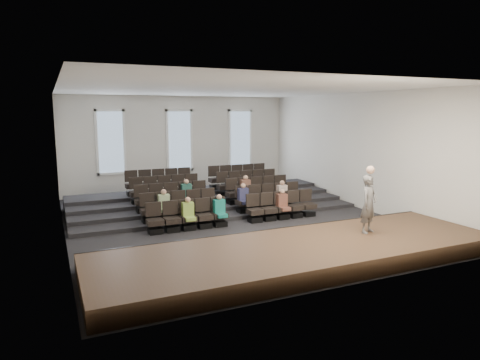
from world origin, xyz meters
name	(u,v)px	position (x,y,z in m)	size (l,w,h in m)	color
ground	(231,220)	(0.00, 0.00, 0.00)	(14.00, 14.00, 0.00)	black
ceiling	(231,89)	(0.00, 0.00, 5.01)	(12.00, 14.00, 0.02)	white
wall_back	(179,144)	(0.00, 7.02, 2.50)	(12.00, 0.04, 5.00)	silver
wall_front	(349,185)	(0.00, -7.02, 2.50)	(12.00, 0.04, 5.00)	silver
wall_left	(60,164)	(-6.02, 0.00, 2.50)	(0.04, 14.00, 5.00)	silver
wall_right	(358,151)	(6.02, 0.00, 2.50)	(0.04, 14.00, 5.00)	silver
stage	(302,253)	(0.00, -5.10, 0.25)	(11.80, 3.60, 0.50)	#402B1B
stage_lip	(272,237)	(0.00, -3.33, 0.25)	(11.80, 0.06, 0.52)	black
risers	(204,200)	(0.00, 3.17, 0.20)	(11.80, 4.80, 0.60)	black
seating_rows	(217,196)	(0.00, 1.54, 0.68)	(6.80, 4.70, 1.67)	black
windows	(179,140)	(0.00, 6.95, 2.70)	(8.44, 0.10, 3.24)	white
audience	(228,198)	(0.00, 0.32, 0.81)	(5.45, 2.64, 1.10)	#8EB046
speaker	(369,204)	(2.49, -4.88, 1.39)	(0.65, 0.43, 1.79)	#5C5957
mic_stand	(364,210)	(3.22, -3.85, 0.91)	(0.23, 0.23, 1.38)	black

